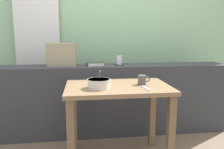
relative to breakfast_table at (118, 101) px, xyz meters
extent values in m
cube|color=#9EC699|center=(0.01, 1.20, 0.81)|extent=(4.80, 0.08, 2.80)
cube|color=white|center=(-0.88, 1.10, 0.66)|extent=(0.56, 0.06, 2.50)
cube|color=#38383D|center=(0.01, 0.64, -0.18)|extent=(2.80, 0.37, 0.83)
cube|color=brown|center=(-0.41, -0.25, -0.24)|extent=(0.06, 0.06, 0.70)
cube|color=brown|center=(0.41, -0.25, -0.24)|extent=(0.06, 0.06, 0.70)
cube|color=brown|center=(-0.41, 0.25, -0.24)|extent=(0.06, 0.06, 0.70)
cube|color=brown|center=(0.41, 0.25, -0.24)|extent=(0.06, 0.06, 0.70)
cube|color=#846647|center=(0.00, 0.00, 0.12)|extent=(0.92, 0.61, 0.03)
cube|color=black|center=(0.12, 0.68, 0.24)|extent=(0.10, 0.10, 0.00)
cylinder|color=white|center=(0.12, 0.68, 0.29)|extent=(0.07, 0.07, 0.10)
cylinder|color=orange|center=(0.12, 0.68, 0.28)|extent=(0.06, 0.06, 0.07)
cube|color=#334233|center=(-0.17, 0.62, 0.24)|extent=(0.20, 0.15, 0.00)
cube|color=silver|center=(-0.17, 0.62, 0.26)|extent=(0.19, 0.15, 0.03)
cube|color=#334233|center=(-0.17, 0.62, 0.27)|extent=(0.20, 0.15, 0.00)
cube|color=#334233|center=(-0.26, 0.61, 0.26)|extent=(0.02, 0.13, 0.04)
cube|color=tan|center=(-0.54, 0.64, 0.36)|extent=(0.33, 0.17, 0.26)
cylinder|color=silver|center=(-0.17, -0.08, 0.18)|extent=(0.19, 0.19, 0.08)
cylinder|color=silver|center=(-0.17, -0.08, 0.21)|extent=(0.20, 0.20, 0.01)
cylinder|color=#9E5B33|center=(-0.17, -0.08, 0.17)|extent=(0.17, 0.17, 0.05)
cylinder|color=silver|center=(-0.17, -0.05, 0.23)|extent=(0.02, 0.11, 0.14)
ellipsoid|color=silver|center=(-0.17, -0.03, 0.18)|extent=(0.03, 0.05, 0.01)
cube|color=silver|center=(0.22, -0.15, 0.14)|extent=(0.04, 0.17, 0.01)
cylinder|color=#4C4C4C|center=(0.22, 0.01, 0.18)|extent=(0.08, 0.08, 0.08)
torus|color=#4C4C4C|center=(0.27, 0.01, 0.19)|extent=(0.05, 0.01, 0.05)
camera|label=1|loc=(-0.30, -1.93, 0.59)|focal=35.78mm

